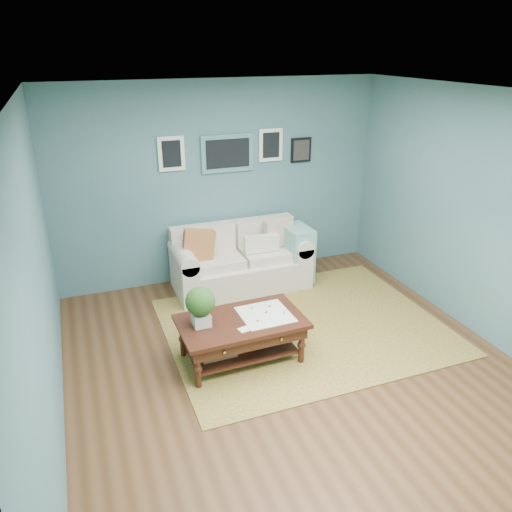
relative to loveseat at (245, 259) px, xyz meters
name	(u,v)px	position (x,y,z in m)	size (l,w,h in m)	color
room_shell	(298,245)	(-0.18, -1.97, 0.97)	(5.00, 5.02, 2.70)	brown
area_rug	(304,326)	(0.27, -1.30, -0.38)	(3.16, 2.53, 0.01)	brown
loveseat	(245,259)	(0.00, 0.00, 0.00)	(1.84, 0.84, 0.95)	#F1E4CE
coffee_table	(235,328)	(-0.71, -1.65, 0.01)	(1.30, 0.78, 0.90)	black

